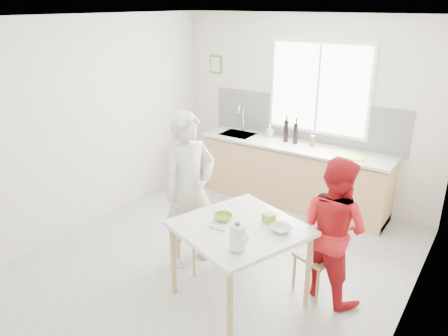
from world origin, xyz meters
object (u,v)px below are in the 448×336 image
Objects in this scene: person_white at (190,190)px; bowl_green at (223,217)px; chair_far at (322,250)px; wine_bottle_a at (286,131)px; dining_table at (240,234)px; milk_jug at (238,236)px; chair_left at (201,233)px; person_red at (334,229)px; bowl_white at (281,229)px; wine_bottle_b at (296,133)px.

bowl_green is at bearing -94.12° from person_white.
wine_bottle_a is at bearing 146.53° from chair_far.
dining_table is 5.59× the size of milk_jug.
chair_left is 0.54× the size of person_red.
dining_table is 6.89× the size of bowl_white.
chair_left is 0.64m from bowl_green.
person_red is 6.06× the size of milk_jug.
chair_far is 4.42× the size of bowl_green.
bowl_green is 0.58m from bowl_white.
bowl_green is (-0.21, 0.02, 0.11)m from dining_table.
milk_jug reaches higher than chair_far.
wine_bottle_b reaches higher than chair_left.
bowl_white is 0.63× the size of wine_bottle_a.
chair_left is at bearing -92.27° from wine_bottle_b.
dining_table is at bearing 59.74° from person_red.
wine_bottle_b is (0.09, 2.18, 0.63)m from chair_left.
person_white is (-1.45, -0.34, 0.44)m from chair_far.
chair_far is 1.55m from person_white.
wine_bottle_b reaches higher than milk_jug.
chair_left is 4.36× the size of bowl_green.
person_red is at bearing 32.10° from bowl_green.
bowl_white is 2.54m from wine_bottle_a.
person_white is at bearing -93.31° from wine_bottle_a.
bowl_white is (0.57, 0.11, -0.00)m from bowl_green.
wine_bottle_b is at bearing -162.42° from chair_left.
person_white is at bearing 167.11° from milk_jug.
person_white is 9.62× the size of bowl_green.
dining_table is 0.48m from milk_jug.
wine_bottle_b reaches higher than bowl_white.
wine_bottle_a is at bearing 115.38° from bowl_white.
dining_table is 0.24m from bowl_green.
person_white reaches higher than wine_bottle_b.
person_white reaches higher than chair_far.
chair_far is 1.21m from milk_jug.
chair_left is 2.27m from wine_bottle_b.
person_red is at bearing 82.27° from milk_jug.
person_red is 2.24m from wine_bottle_b.
milk_jug is (0.21, -0.37, 0.22)m from dining_table.
wine_bottle_a is (-1.44, 1.82, 0.33)m from person_red.
chair_far is at bearing 37.60° from bowl_green.
person_red is at bearing -51.77° from wine_bottle_a.
person_red reaches higher than wine_bottle_b.
bowl_green reaches higher than bowl_white.
person_white is 1.19× the size of person_red.
milk_jug is (-0.40, -1.02, 0.52)m from chair_far.
person_white is 1.25m from milk_jug.
chair_left is 0.49m from person_white.
person_red reaches higher than chair_left.
person_white is (-0.84, 0.30, 0.14)m from dining_table.
wine_bottle_a is (-1.32, 1.78, 0.63)m from chair_far.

